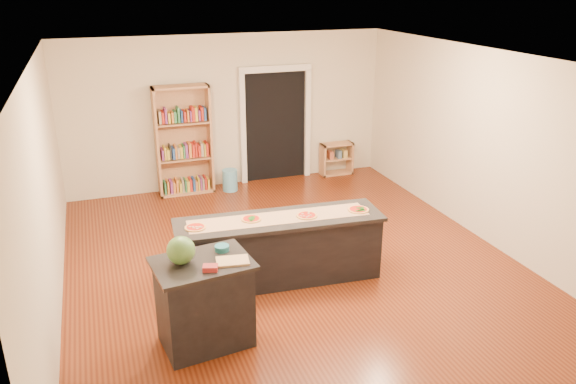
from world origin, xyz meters
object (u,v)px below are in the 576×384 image
object	(u,v)px
low_shelf	(336,159)
waste_bin	(230,180)
side_counter	(204,302)
watermelon	(181,250)
bookshelf	(184,141)
kitchen_island	(279,249)

from	to	relation	value
low_shelf	waste_bin	bearing A→B (deg)	-174.77
side_counter	watermelon	size ratio (longest dim) A/B	3.40
bookshelf	waste_bin	bearing A→B (deg)	-12.21
low_shelf	watermelon	xyz separation A→B (m)	(-3.83, -4.63, 0.81)
low_shelf	watermelon	bearing A→B (deg)	-129.56
waste_bin	kitchen_island	bearing A→B (deg)	-93.15
side_counter	watermelon	world-z (taller)	watermelon
side_counter	waste_bin	bearing A→B (deg)	65.93
kitchen_island	side_counter	world-z (taller)	side_counter
bookshelf	watermelon	xyz separation A→B (m)	(-0.80, -4.59, 0.14)
bookshelf	low_shelf	distance (m)	3.10
low_shelf	waste_bin	size ratio (longest dim) A/B	1.60
kitchen_island	side_counter	size ratio (longest dim) A/B	2.67
bookshelf	waste_bin	size ratio (longest dim) A/B	4.91
kitchen_island	bookshelf	size ratio (longest dim) A/B	1.34
side_counter	waste_bin	xyz separation A→B (m)	(1.38, 4.46, -0.30)
bookshelf	waste_bin	xyz separation A→B (m)	(0.78, -0.17, -0.79)
kitchen_island	bookshelf	bearing A→B (deg)	103.63
waste_bin	watermelon	distance (m)	4.79
kitchen_island	waste_bin	distance (m)	3.45
low_shelf	waste_bin	xyz separation A→B (m)	(-2.25, -0.21, -0.12)
bookshelf	watermelon	size ratio (longest dim) A/B	6.75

